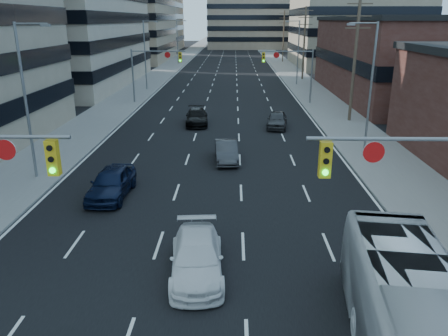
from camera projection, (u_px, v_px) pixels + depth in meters
name	position (u px, v px, depth m)	size (l,w,h in m)	color
road_surface	(230.00, 52.00, 130.19)	(18.00, 300.00, 0.02)	black
sidewalk_left	(191.00, 51.00, 130.41)	(5.00, 300.00, 0.15)	slate
sidewalk_right	(268.00, 51.00, 129.92)	(5.00, 300.00, 0.15)	slate
office_left_far	(124.00, 25.00, 99.74)	(20.00, 30.00, 16.00)	gray
storefront_right_mid	(422.00, 60.00, 52.53)	(20.00, 30.00, 9.00)	#472119
office_right_far	(352.00, 30.00, 87.66)	(22.00, 28.00, 14.00)	gray
bg_block_left	(141.00, 16.00, 137.02)	(24.00, 24.00, 20.00)	#ADA089
bg_block_right	(339.00, 31.00, 127.57)	(22.00, 22.00, 12.00)	gray
signal_near_right	(434.00, 186.00, 13.20)	(6.59, 0.33, 6.00)	slate
signal_far_left	(153.00, 65.00, 48.54)	(6.09, 0.33, 6.00)	slate
signal_far_right	(291.00, 65.00, 48.21)	(6.09, 0.33, 6.00)	slate
utility_pole_block	(355.00, 59.00, 39.13)	(2.20, 0.28, 11.00)	#4C3D2D
utility_pole_midblock	(304.00, 42.00, 67.51)	(2.20, 0.28, 11.00)	#4C3D2D
utility_pole_distant	(284.00, 35.00, 95.90)	(2.20, 0.28, 11.00)	#4C3D2D
streetlight_left_near	(28.00, 95.00, 24.70)	(2.03, 0.22, 9.00)	slate
streetlight_left_mid	(146.00, 52.00, 57.82)	(2.03, 0.22, 9.00)	slate
streetlight_left_far	(178.00, 40.00, 90.94)	(2.03, 0.22, 9.00)	slate
streetlight_right_near	(369.00, 84.00, 28.99)	(2.03, 0.22, 9.00)	slate
streetlight_right_far	(297.00, 49.00, 62.11)	(2.03, 0.22, 9.00)	slate
white_van	(197.00, 257.00, 16.29)	(1.94, 4.77, 1.38)	silver
sedan_blue	(111.00, 183.00, 23.47)	(1.88, 4.67, 1.59)	black
sedan_grey_center	(226.00, 151.00, 29.42)	(1.43, 4.11, 1.36)	#313234
sedan_black_far	(197.00, 117.00, 39.67)	(1.96, 4.82, 1.40)	black
sedan_grey_right	(277.00, 120.00, 38.55)	(1.68, 4.17, 1.42)	#333436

